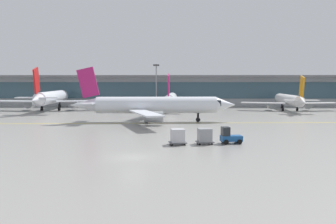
% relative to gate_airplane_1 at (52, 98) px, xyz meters
% --- Properties ---
extents(ground_plane, '(400.00, 400.00, 0.00)m').
position_rel_gate_airplane_1_xyz_m(ground_plane, '(28.52, -61.73, -3.32)').
color(ground_plane, gray).
extents(taxiway_centreline_stripe, '(109.90, 5.45, 0.01)m').
position_rel_gate_airplane_1_xyz_m(taxiway_centreline_stripe, '(29.39, -30.60, -3.32)').
color(taxiway_centreline_stripe, yellow).
rests_on(taxiway_centreline_stripe, ground_plane).
extents(terminal_concourse, '(201.32, 11.00, 9.60)m').
position_rel_gate_airplane_1_xyz_m(terminal_concourse, '(28.52, 20.30, 1.59)').
color(terminal_concourse, '#9EA3A8').
rests_on(terminal_concourse, ground_plane).
extents(gate_airplane_1, '(31.05, 33.47, 11.08)m').
position_rel_gate_airplane_1_xyz_m(gate_airplane_1, '(0.00, 0.00, 0.00)').
color(gate_airplane_1, silver).
rests_on(gate_airplane_1, ground_plane).
extents(gate_airplane_2, '(26.93, 28.95, 9.60)m').
position_rel_gate_airplane_1_xyz_m(gate_airplane_2, '(31.85, 1.66, -0.45)').
color(gate_airplane_2, white).
rests_on(gate_airplane_2, ground_plane).
extents(gate_airplane_3, '(25.63, 27.54, 9.13)m').
position_rel_gate_airplane_1_xyz_m(gate_airplane_3, '(63.26, 0.05, -0.58)').
color(gate_airplane_3, white).
rests_on(gate_airplane_3, ground_plane).
extents(taxiing_regional_jet, '(31.61, 29.39, 10.48)m').
position_rel_gate_airplane_1_xyz_m(taxiing_regional_jet, '(28.98, -28.62, -0.18)').
color(taxiing_regional_jet, silver).
rests_on(taxiing_regional_jet, ground_plane).
extents(baggage_tug, '(2.78, 1.94, 2.10)m').
position_rel_gate_airplane_1_xyz_m(baggage_tug, '(39.63, -53.08, -2.43)').
color(baggage_tug, '#194C8C').
rests_on(baggage_tug, ground_plane).
extents(cargo_dolly_lead, '(2.31, 1.89, 1.94)m').
position_rel_gate_airplane_1_xyz_m(cargo_dolly_lead, '(36.51, -53.55, -2.27)').
color(cargo_dolly_lead, '#595B60').
rests_on(cargo_dolly_lead, ground_plane).
extents(cargo_dolly_trailing, '(2.31, 1.89, 1.94)m').
position_rel_gate_airplane_1_xyz_m(cargo_dolly_trailing, '(33.16, -54.04, -2.27)').
color(cargo_dolly_trailing, '#595B60').
rests_on(cargo_dolly_trailing, ground_plane).
extents(apron_light_mast_1, '(1.80, 0.36, 12.75)m').
position_rel_gate_airplane_1_xyz_m(apron_light_mast_1, '(27.48, 11.98, 3.73)').
color(apron_light_mast_1, gray).
rests_on(apron_light_mast_1, ground_plane).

